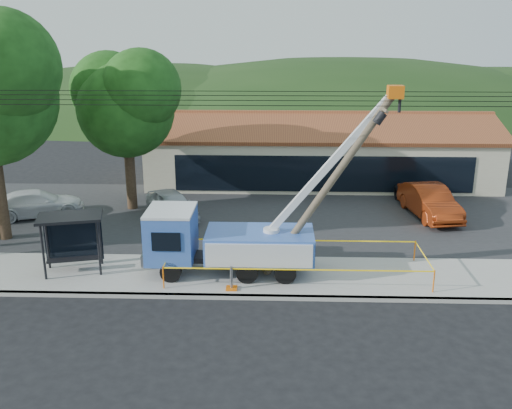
{
  "coord_description": "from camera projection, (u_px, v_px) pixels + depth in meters",
  "views": [
    {
      "loc": [
        1.04,
        -17.56,
        9.92
      ],
      "look_at": [
        0.28,
        5.0,
        2.87
      ],
      "focal_mm": 40.0,
      "sensor_mm": 36.0,
      "label": 1
    }
  ],
  "objects": [
    {
      "name": "leaning_pole",
      "position": [
        334.0,
        178.0,
        22.31
      ],
      "size": [
        5.04,
        1.68,
        7.62
      ],
      "color": "brown",
      "rests_on": "ground"
    },
    {
      "name": "strip_mall",
      "position": [
        319.0,
        153.0,
        38.11
      ],
      "size": [
        22.5,
        8.53,
        4.67
      ],
      "color": "#C0B598",
      "rests_on": "ground"
    },
    {
      "name": "hill_center",
      "position": [
        346.0,
        109.0,
        71.89
      ],
      "size": [
        89.6,
        64.0,
        32.0
      ],
      "primitive_type": "ellipsoid",
      "color": "#193413",
      "rests_on": "ground"
    },
    {
      "name": "hill_east",
      "position": [
        507.0,
        110.0,
        71.25
      ],
      "size": [
        72.8,
        52.0,
        26.0
      ],
      "primitive_type": "ellipsoid",
      "color": "#193413",
      "rests_on": "ground"
    },
    {
      "name": "caution_tape",
      "position": [
        296.0,
        258.0,
        23.41
      ],
      "size": [
        10.48,
        3.2,
        0.92
      ],
      "color": "#E2610C",
      "rests_on": "ground"
    },
    {
      "name": "ground",
      "position": [
        243.0,
        326.0,
        19.74
      ],
      "size": [
        120.0,
        120.0,
        0.0
      ],
      "primitive_type": "plane",
      "color": "black",
      "rests_on": "ground"
    },
    {
      "name": "sidewalk",
      "position": [
        248.0,
        276.0,
        23.53
      ],
      "size": [
        60.0,
        4.0,
        0.15
      ],
      "primitive_type": "cube",
      "color": "#9C9791",
      "rests_on": "ground"
    },
    {
      "name": "hill_west",
      "position": [
        150.0,
        108.0,
        72.69
      ],
      "size": [
        78.4,
        56.0,
        28.0
      ],
      "primitive_type": "ellipsoid",
      "color": "#193413",
      "rests_on": "ground"
    },
    {
      "name": "tree_lot",
      "position": [
        125.0,
        99.0,
        30.52
      ],
      "size": [
        6.3,
        5.6,
        8.94
      ],
      "color": "#332316",
      "rests_on": "ground"
    },
    {
      "name": "car_silver",
      "position": [
        172.0,
        219.0,
        30.74
      ],
      "size": [
        3.74,
        4.57,
        1.47
      ],
      "primitive_type": "imported",
      "rotation": [
        0.0,
        0.0,
        0.56
      ],
      "color": "#B8BCBF",
      "rests_on": "ground"
    },
    {
      "name": "utility_truck",
      "position": [
        225.0,
        239.0,
        23.35
      ],
      "size": [
        10.03,
        3.67,
        7.71
      ],
      "color": "black",
      "rests_on": "ground"
    },
    {
      "name": "car_red",
      "position": [
        428.0,
        218.0,
        30.94
      ],
      "size": [
        2.58,
        5.35,
        1.69
      ],
      "primitive_type": "imported",
      "rotation": [
        0.0,
        0.0,
        0.16
      ],
      "color": "maroon",
      "rests_on": "ground"
    },
    {
      "name": "car_white",
      "position": [
        38.0,
        218.0,
        31.01
      ],
      "size": [
        5.26,
        3.75,
        1.41
      ],
      "primitive_type": "imported",
      "rotation": [
        0.0,
        0.0,
        1.98
      ],
      "color": "white",
      "rests_on": "ground"
    },
    {
      "name": "bus_shelter",
      "position": [
        71.0,
        229.0,
        23.47
      ],
      "size": [
        2.84,
        2.13,
        2.45
      ],
      "rotation": [
        0.0,
        0.0,
        0.24
      ],
      "color": "black",
      "rests_on": "ground"
    },
    {
      "name": "parking_lot",
      "position": [
        255.0,
        216.0,
        31.17
      ],
      "size": [
        60.0,
        12.0,
        0.1
      ],
      "primitive_type": "cube",
      "color": "#28282B",
      "rests_on": "ground"
    },
    {
      "name": "car_dark",
      "position": [
        423.0,
        209.0,
        32.43
      ],
      "size": [
        2.88,
        4.86,
        1.27
      ],
      "primitive_type": "imported",
      "rotation": [
        0.0,
        0.0,
        0.18
      ],
      "color": "black",
      "rests_on": "ground"
    },
    {
      "name": "curb",
      "position": [
        246.0,
        297.0,
        21.72
      ],
      "size": [
        60.0,
        0.25,
        0.15
      ],
      "primitive_type": "cube",
      "color": "#9C9791",
      "rests_on": "ground"
    }
  ]
}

